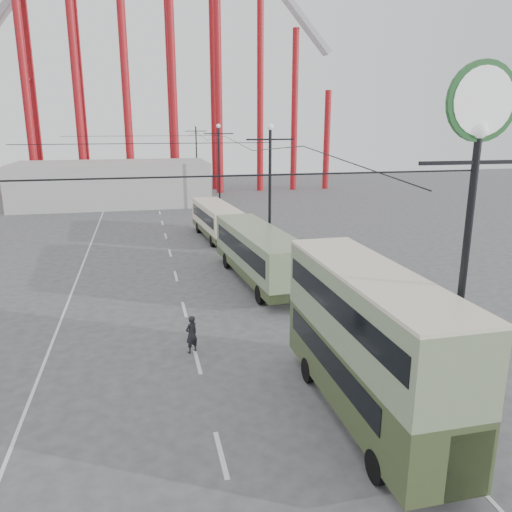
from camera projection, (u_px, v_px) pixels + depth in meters
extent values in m
plane|color=#49484B|center=(241.00, 413.00, 16.52)|extent=(160.00, 160.00, 0.00)
cube|color=silver|center=(173.00, 264.00, 34.20)|extent=(0.15, 82.00, 0.01)
cube|color=silver|center=(260.00, 255.00, 36.54)|extent=(0.12, 120.00, 0.01)
cube|color=silver|center=(82.00, 265.00, 33.84)|extent=(0.12, 120.00, 0.01)
cylinder|color=black|center=(460.00, 302.00, 13.76)|extent=(0.20, 0.20, 9.00)
cylinder|color=black|center=(445.00, 436.00, 14.85)|extent=(0.44, 0.44, 0.50)
cube|color=black|center=(476.00, 162.00, 12.79)|extent=(3.20, 0.10, 0.10)
sphere|color=white|center=(479.00, 130.00, 12.59)|extent=(0.44, 0.44, 0.44)
cylinder|color=#1B5021|center=(482.00, 101.00, 12.41)|extent=(2.00, 0.12, 2.00)
cylinder|color=white|center=(482.00, 101.00, 12.41)|extent=(1.70, 0.16, 1.70)
cylinder|color=black|center=(270.00, 197.00, 33.55)|extent=(0.20, 0.20, 9.00)
cylinder|color=black|center=(269.00, 258.00, 34.63)|extent=(0.44, 0.44, 0.50)
cube|color=black|center=(270.00, 139.00, 32.58)|extent=(3.20, 0.10, 0.10)
sphere|color=white|center=(270.00, 127.00, 32.37)|extent=(0.44, 0.44, 0.44)
cylinder|color=black|center=(219.00, 170.00, 54.27)|extent=(0.20, 0.20, 9.00)
cylinder|color=black|center=(220.00, 208.00, 55.36)|extent=(0.44, 0.44, 0.50)
cube|color=black|center=(219.00, 134.00, 53.30)|extent=(3.20, 0.10, 0.10)
sphere|color=white|center=(218.00, 126.00, 53.10)|extent=(0.44, 0.44, 0.44)
cylinder|color=black|center=(197.00, 157.00, 75.00)|extent=(0.20, 0.20, 9.00)
cylinder|color=black|center=(197.00, 185.00, 76.09)|extent=(0.44, 0.44, 0.50)
cube|color=black|center=(196.00, 131.00, 74.03)|extent=(3.20, 0.10, 0.10)
sphere|color=white|center=(196.00, 126.00, 73.83)|extent=(0.44, 0.44, 0.44)
cylinder|color=maroon|center=(26.00, 89.00, 61.42)|extent=(1.00, 1.00, 27.00)
cylinder|color=maroon|center=(32.00, 91.00, 65.19)|extent=(1.00, 1.00, 27.00)
cylinder|color=maroon|center=(73.00, 51.00, 61.57)|extent=(1.00, 1.00, 36.00)
cylinder|color=maroon|center=(77.00, 56.00, 65.34)|extent=(1.00, 1.00, 36.00)
cylinder|color=maroon|center=(121.00, 14.00, 61.73)|extent=(1.00, 1.00, 45.00)
cylinder|color=maroon|center=(122.00, 20.00, 65.50)|extent=(1.00, 1.00, 45.00)
cylinder|color=maroon|center=(260.00, 81.00, 68.49)|extent=(0.90, 0.90, 30.00)
cylinder|color=maroon|center=(294.00, 112.00, 70.60)|extent=(0.90, 0.90, 22.00)
cylinder|color=maroon|center=(327.00, 140.00, 72.71)|extent=(0.90, 0.90, 14.00)
cube|color=#ABACB0|center=(296.00, 12.00, 67.28)|extent=(9.89, 2.00, 10.87)
cube|color=#A7A7A1|center=(113.00, 184.00, 58.86)|extent=(22.00, 10.00, 5.00)
cube|color=#3A4826|center=(366.00, 374.00, 15.95)|extent=(2.35, 9.22, 2.03)
cube|color=black|center=(367.00, 362.00, 15.85)|extent=(2.38, 7.38, 0.83)
cube|color=gray|center=(368.00, 341.00, 15.66)|extent=(2.37, 9.22, 0.28)
cube|color=gray|center=(371.00, 306.00, 15.36)|extent=(2.35, 9.22, 2.03)
cube|color=black|center=(371.00, 303.00, 15.34)|extent=(2.38, 8.67, 0.78)
cube|color=beige|center=(373.00, 273.00, 15.09)|extent=(2.37, 9.22, 0.11)
cylinder|color=black|center=(308.00, 370.00, 18.42)|extent=(0.26, 0.92, 0.92)
cylinder|color=black|center=(360.00, 364.00, 18.88)|extent=(0.26, 0.92, 0.92)
cylinder|color=black|center=(376.00, 467.00, 13.22)|extent=(0.26, 0.92, 0.92)
cylinder|color=black|center=(446.00, 455.00, 13.68)|extent=(0.26, 0.92, 0.92)
cube|color=gray|center=(259.00, 253.00, 29.93)|extent=(3.44, 11.41, 2.45)
cube|color=black|center=(259.00, 246.00, 29.82)|extent=(3.38, 10.19, 0.97)
cube|color=#3A4826|center=(259.00, 268.00, 30.18)|extent=(3.47, 11.42, 0.51)
cube|color=gray|center=(259.00, 231.00, 29.60)|extent=(3.46, 11.41, 0.16)
cylinder|color=black|center=(228.00, 261.00, 32.84)|extent=(0.37, 1.04, 1.02)
cylinder|color=black|center=(261.00, 259.00, 33.51)|extent=(0.37, 1.04, 1.02)
cylinder|color=black|center=(259.00, 293.00, 26.62)|extent=(0.37, 1.04, 1.02)
cylinder|color=black|center=(299.00, 289.00, 27.29)|extent=(0.37, 1.04, 1.02)
cube|color=beige|center=(216.00, 219.00, 41.51)|extent=(3.04, 9.28, 2.19)
cube|color=black|center=(216.00, 215.00, 41.42)|extent=(2.98, 8.19, 0.87)
cube|color=#3A4826|center=(216.00, 230.00, 41.74)|extent=(3.07, 9.28, 0.46)
cube|color=beige|center=(216.00, 205.00, 41.22)|extent=(3.06, 9.28, 0.15)
cylinder|color=black|center=(199.00, 228.00, 43.68)|extent=(0.33, 0.93, 0.91)
cylinder|color=black|center=(222.00, 227.00, 44.29)|extent=(0.33, 0.93, 0.91)
cylinder|color=black|center=(212.00, 241.00, 38.98)|extent=(0.33, 0.93, 0.91)
cylinder|color=black|center=(237.00, 239.00, 39.59)|extent=(0.33, 0.93, 0.91)
imported|color=black|center=(191.00, 334.00, 20.71)|extent=(0.70, 0.65, 1.62)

